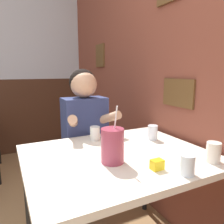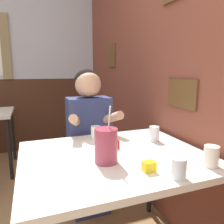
# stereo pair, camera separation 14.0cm
# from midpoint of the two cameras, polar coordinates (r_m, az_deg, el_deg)

# --- Properties ---
(brick_wall_right) EXTENTS (0.08, 4.74, 2.70)m
(brick_wall_right) POSITION_cam_midpoint_polar(r_m,az_deg,el_deg) (2.37, 0.82, 13.88)
(brick_wall_right) COLOR brown
(brick_wall_right) RESTS_ON ground_plane
(main_table) EXTENTS (1.04, 0.86, 0.74)m
(main_table) POSITION_cam_midpoint_polar(r_m,az_deg,el_deg) (1.31, -1.68, -13.57)
(main_table) COLOR beige
(main_table) RESTS_ON ground_plane
(person_seated) EXTENTS (0.42, 0.41, 1.23)m
(person_seated) POSITION_cam_midpoint_polar(r_m,az_deg,el_deg) (1.82, -9.38, -7.47)
(person_seated) COLOR navy
(person_seated) RESTS_ON ground_plane
(cocktail_pitcher) EXTENTS (0.12, 0.12, 0.30)m
(cocktail_pitcher) POSITION_cam_midpoint_polar(r_m,az_deg,el_deg) (1.15, -3.60, -8.84)
(cocktail_pitcher) COLOR #99384C
(cocktail_pitcher) RESTS_ON main_table
(glass_near_pitcher) EXTENTS (0.07, 0.07, 0.10)m
(glass_near_pitcher) POSITION_cam_midpoint_polar(r_m,az_deg,el_deg) (1.54, 7.91, -5.37)
(glass_near_pitcher) COLOR silver
(glass_near_pitcher) RESTS_ON main_table
(glass_center) EXTENTS (0.07, 0.07, 0.10)m
(glass_center) POSITION_cam_midpoint_polar(r_m,az_deg,el_deg) (1.53, -7.27, -5.61)
(glass_center) COLOR silver
(glass_center) RESTS_ON main_table
(glass_far_side) EXTENTS (0.07, 0.07, 0.11)m
(glass_far_side) POSITION_cam_midpoint_polar(r_m,az_deg,el_deg) (1.25, 21.98, -9.82)
(glass_far_side) COLOR silver
(glass_far_side) RESTS_ON main_table
(glass_by_brick) EXTENTS (0.07, 0.07, 0.10)m
(glass_by_brick) POSITION_cam_midpoint_polar(r_m,az_deg,el_deg) (1.07, 15.32, -13.34)
(glass_by_brick) COLOR silver
(glass_by_brick) RESTS_ON main_table
(condiment_ketchup) EXTENTS (0.06, 0.04, 0.05)m
(condiment_ketchup) POSITION_cam_midpoint_polar(r_m,az_deg,el_deg) (1.38, -2.17, -8.36)
(condiment_ketchup) COLOR #B7140F
(condiment_ketchup) RESTS_ON main_table
(condiment_mustard) EXTENTS (0.06, 0.04, 0.05)m
(condiment_mustard) POSITION_cam_midpoint_polar(r_m,az_deg,el_deg) (1.10, 7.88, -13.58)
(condiment_mustard) COLOR yellow
(condiment_mustard) RESTS_ON main_table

